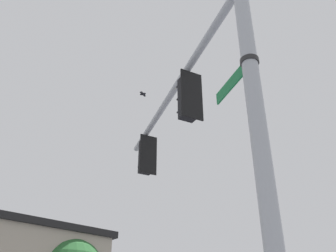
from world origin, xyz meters
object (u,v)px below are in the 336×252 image
Objects in this scene: traffic_light_nearest_pole at (187,98)px; traffic_light_mid_inner at (146,156)px; street_name_sign at (239,73)px; bird_flying at (143,94)px.

traffic_light_mid_inner is at bearing 81.46° from traffic_light_nearest_pole.
traffic_light_mid_inner is at bearing 81.49° from street_name_sign.
bird_flying is at bearing 76.95° from traffic_light_nearest_pole.
traffic_light_mid_inner is (0.50, 3.31, 0.00)m from traffic_light_nearest_pole.
traffic_light_mid_inner is 5.65m from street_name_sign.
traffic_light_mid_inner is 1.01× the size of street_name_sign.
traffic_light_nearest_pole and traffic_light_mid_inner have the same top height.
traffic_light_nearest_pole is 1.00× the size of traffic_light_mid_inner.
traffic_light_nearest_pole reaches higher than street_name_sign.
street_name_sign is at bearing -98.46° from traffic_light_nearest_pole.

